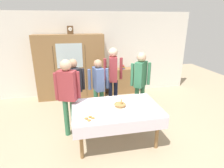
# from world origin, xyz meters

# --- Properties ---
(ground_plane) EXTENTS (12.00, 12.00, 0.00)m
(ground_plane) POSITION_xyz_m (0.00, 0.00, 0.00)
(ground_plane) COLOR tan
(ground_plane) RESTS_ON ground
(back_wall) EXTENTS (6.40, 0.10, 2.70)m
(back_wall) POSITION_xyz_m (0.00, 2.65, 1.35)
(back_wall) COLOR silver
(back_wall) RESTS_ON ground
(dining_table) EXTENTS (1.75, 1.12, 0.78)m
(dining_table) POSITION_xyz_m (0.00, -0.24, 0.68)
(dining_table) COLOR olive
(dining_table) RESTS_ON ground
(wall_cabinet) EXTENTS (2.12, 0.46, 2.03)m
(wall_cabinet) POSITION_xyz_m (-0.90, 2.35, 1.02)
(wall_cabinet) COLOR olive
(wall_cabinet) RESTS_ON ground
(mantel_clock) EXTENTS (0.18, 0.11, 0.24)m
(mantel_clock) POSITION_xyz_m (-0.83, 2.35, 2.16)
(mantel_clock) COLOR brown
(mantel_clock) RESTS_ON wall_cabinet
(bookshelf_low) EXTENTS (0.99, 0.35, 0.87)m
(bookshelf_low) POSITION_xyz_m (0.81, 2.41, 0.44)
(bookshelf_low) COLOR olive
(bookshelf_low) RESTS_ON ground
(book_stack) EXTENTS (0.16, 0.23, 0.12)m
(book_stack) POSITION_xyz_m (0.81, 2.41, 0.93)
(book_stack) COLOR #664C7A
(book_stack) RESTS_ON bookshelf_low
(tea_cup_back_edge) EXTENTS (0.13, 0.13, 0.06)m
(tea_cup_back_edge) POSITION_xyz_m (-0.07, -0.38, 0.81)
(tea_cup_back_edge) COLOR white
(tea_cup_back_edge) RESTS_ON dining_table
(tea_cup_near_right) EXTENTS (0.13, 0.13, 0.06)m
(tea_cup_near_right) POSITION_xyz_m (0.32, -0.50, 0.81)
(tea_cup_near_right) COLOR white
(tea_cup_near_right) RESTS_ON dining_table
(tea_cup_front_edge) EXTENTS (0.13, 0.13, 0.06)m
(tea_cup_front_edge) POSITION_xyz_m (-0.30, -0.44, 0.80)
(tea_cup_front_edge) COLOR white
(tea_cup_front_edge) RESTS_ON dining_table
(tea_cup_near_left) EXTENTS (0.13, 0.13, 0.06)m
(tea_cup_near_left) POSITION_xyz_m (-0.72, -0.29, 0.81)
(tea_cup_near_left) COLOR white
(tea_cup_near_left) RESTS_ON dining_table
(bread_basket) EXTENTS (0.24, 0.24, 0.16)m
(bread_basket) POSITION_xyz_m (0.08, -0.20, 0.81)
(bread_basket) COLOR #9E7542
(bread_basket) RESTS_ON dining_table
(pastry_plate) EXTENTS (0.28, 0.28, 0.05)m
(pastry_plate) POSITION_xyz_m (-0.57, -0.61, 0.79)
(pastry_plate) COLOR white
(pastry_plate) RESTS_ON dining_table
(spoon_far_left) EXTENTS (0.12, 0.02, 0.01)m
(spoon_far_left) POSITION_xyz_m (0.68, -0.15, 0.78)
(spoon_far_left) COLOR silver
(spoon_far_left) RESTS_ON dining_table
(spoon_front_edge) EXTENTS (0.12, 0.02, 0.01)m
(spoon_front_edge) POSITION_xyz_m (0.54, -0.40, 0.78)
(spoon_front_edge) COLOR silver
(spoon_front_edge) RESTS_ON dining_table
(spoon_near_left) EXTENTS (0.12, 0.02, 0.01)m
(spoon_near_left) POSITION_xyz_m (-0.55, 0.13, 0.78)
(spoon_near_left) COLOR silver
(spoon_near_left) RESTS_ON dining_table
(person_behind_table_left) EXTENTS (0.52, 0.40, 1.70)m
(person_behind_table_left) POSITION_xyz_m (0.83, 0.70, 1.04)
(person_behind_table_left) COLOR #33704C
(person_behind_table_left) RESTS_ON ground
(person_beside_shelf) EXTENTS (0.52, 0.41, 1.58)m
(person_beside_shelf) POSITION_xyz_m (-0.81, 0.86, 0.95)
(person_beside_shelf) COLOR #232328
(person_beside_shelf) RESTS_ON ground
(person_behind_table_right) EXTENTS (0.52, 0.39, 1.76)m
(person_behind_table_right) POSITION_xyz_m (0.23, 1.19, 1.08)
(person_behind_table_right) COLOR #191E38
(person_behind_table_right) RESTS_ON ground
(person_by_cabinet) EXTENTS (0.52, 0.39, 1.54)m
(person_by_cabinet) POSITION_xyz_m (-0.21, 0.86, 0.93)
(person_by_cabinet) COLOR #33704C
(person_by_cabinet) RESTS_ON ground
(person_near_right_end) EXTENTS (0.52, 0.32, 1.71)m
(person_near_right_end) POSITION_xyz_m (-0.94, 0.19, 1.04)
(person_near_right_end) COLOR #33704C
(person_near_right_end) RESTS_ON ground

